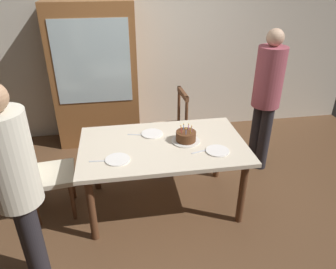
{
  "coord_description": "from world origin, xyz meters",
  "views": [
    {
      "loc": [
        -0.38,
        -2.63,
        2.25
      ],
      "look_at": [
        0.05,
        0.0,
        0.83
      ],
      "focal_mm": 33.75,
      "sensor_mm": 36.0,
      "label": 1
    }
  ],
  "objects_px": {
    "plate_far_side": "(152,134)",
    "plate_near_guest": "(217,151)",
    "person_celebrant": "(16,184)",
    "person_guest": "(267,94)",
    "plate_near_celebrant": "(118,159)",
    "chair_spindle_back": "(169,130)",
    "dining_table": "(163,151)",
    "birthday_cake": "(186,137)",
    "chair_upholstered": "(40,169)",
    "china_cabinet": "(95,77)"
  },
  "relations": [
    {
      "from": "plate_near_celebrant",
      "to": "person_guest",
      "type": "height_order",
      "value": "person_guest"
    },
    {
      "from": "chair_upholstered",
      "to": "person_guest",
      "type": "bearing_deg",
      "value": 11.35
    },
    {
      "from": "plate_far_side",
      "to": "person_guest",
      "type": "distance_m",
      "value": 1.42
    },
    {
      "from": "dining_table",
      "to": "china_cabinet",
      "type": "distance_m",
      "value": 1.73
    },
    {
      "from": "plate_far_side",
      "to": "plate_near_guest",
      "type": "relative_size",
      "value": 1.0
    },
    {
      "from": "plate_far_side",
      "to": "china_cabinet",
      "type": "xyz_separation_m",
      "value": [
        -0.6,
        1.34,
        0.22
      ]
    },
    {
      "from": "plate_near_guest",
      "to": "person_guest",
      "type": "relative_size",
      "value": 0.13
    },
    {
      "from": "dining_table",
      "to": "chair_spindle_back",
      "type": "height_order",
      "value": "chair_spindle_back"
    },
    {
      "from": "plate_far_side",
      "to": "china_cabinet",
      "type": "relative_size",
      "value": 0.12
    },
    {
      "from": "china_cabinet",
      "to": "dining_table",
      "type": "bearing_deg",
      "value": -66.45
    },
    {
      "from": "plate_near_guest",
      "to": "chair_upholstered",
      "type": "relative_size",
      "value": 0.23
    },
    {
      "from": "birthday_cake",
      "to": "chair_upholstered",
      "type": "xyz_separation_m",
      "value": [
        -1.42,
        0.04,
        -0.25
      ]
    },
    {
      "from": "dining_table",
      "to": "chair_upholstered",
      "type": "height_order",
      "value": "chair_upholstered"
    },
    {
      "from": "birthday_cake",
      "to": "person_guest",
      "type": "bearing_deg",
      "value": 26.82
    },
    {
      "from": "birthday_cake",
      "to": "person_guest",
      "type": "relative_size",
      "value": 0.17
    },
    {
      "from": "china_cabinet",
      "to": "birthday_cake",
      "type": "bearing_deg",
      "value": -59.49
    },
    {
      "from": "person_guest",
      "to": "plate_near_celebrant",
      "type": "bearing_deg",
      "value": -156.0
    },
    {
      "from": "birthday_cake",
      "to": "plate_far_side",
      "type": "distance_m",
      "value": 0.37
    },
    {
      "from": "dining_table",
      "to": "plate_far_side",
      "type": "height_order",
      "value": "plate_far_side"
    },
    {
      "from": "chair_spindle_back",
      "to": "chair_upholstered",
      "type": "xyz_separation_m",
      "value": [
        -1.39,
        -0.76,
        0.07
      ]
    },
    {
      "from": "plate_near_guest",
      "to": "person_guest",
      "type": "bearing_deg",
      "value": 43.68
    },
    {
      "from": "china_cabinet",
      "to": "person_guest",
      "type": "bearing_deg",
      "value": -27.14
    },
    {
      "from": "plate_near_celebrant",
      "to": "china_cabinet",
      "type": "distance_m",
      "value": 1.81
    },
    {
      "from": "birthday_cake",
      "to": "plate_near_celebrant",
      "type": "height_order",
      "value": "birthday_cake"
    },
    {
      "from": "plate_near_guest",
      "to": "chair_spindle_back",
      "type": "bearing_deg",
      "value": 105.57
    },
    {
      "from": "dining_table",
      "to": "person_celebrant",
      "type": "bearing_deg",
      "value": -145.46
    },
    {
      "from": "plate_near_celebrant",
      "to": "person_guest",
      "type": "relative_size",
      "value": 0.13
    },
    {
      "from": "chair_spindle_back",
      "to": "plate_near_guest",
      "type": "bearing_deg",
      "value": -74.43
    },
    {
      "from": "chair_spindle_back",
      "to": "chair_upholstered",
      "type": "relative_size",
      "value": 1.0
    },
    {
      "from": "chair_upholstered",
      "to": "person_celebrant",
      "type": "xyz_separation_m",
      "value": [
        0.07,
        -0.82,
        0.42
      ]
    },
    {
      "from": "chair_spindle_back",
      "to": "person_celebrant",
      "type": "height_order",
      "value": "person_celebrant"
    },
    {
      "from": "plate_near_celebrant",
      "to": "dining_table",
      "type": "bearing_deg",
      "value": 26.44
    },
    {
      "from": "plate_far_side",
      "to": "person_celebrant",
      "type": "bearing_deg",
      "value": -136.37
    },
    {
      "from": "dining_table",
      "to": "plate_near_celebrant",
      "type": "distance_m",
      "value": 0.5
    },
    {
      "from": "dining_table",
      "to": "birthday_cake",
      "type": "xyz_separation_m",
      "value": [
        0.23,
        0.02,
        0.13
      ]
    },
    {
      "from": "plate_near_guest",
      "to": "person_celebrant",
      "type": "bearing_deg",
      "value": -161.04
    },
    {
      "from": "dining_table",
      "to": "plate_near_guest",
      "type": "distance_m",
      "value": 0.54
    },
    {
      "from": "birthday_cake",
      "to": "plate_near_guest",
      "type": "bearing_deg",
      "value": -43.07
    },
    {
      "from": "plate_far_side",
      "to": "chair_upholstered",
      "type": "height_order",
      "value": "chair_upholstered"
    },
    {
      "from": "plate_near_celebrant",
      "to": "person_guest",
      "type": "xyz_separation_m",
      "value": [
        1.73,
        0.77,
        0.23
      ]
    },
    {
      "from": "plate_near_celebrant",
      "to": "person_guest",
      "type": "bearing_deg",
      "value": 24.0
    },
    {
      "from": "chair_spindle_back",
      "to": "person_guest",
      "type": "distance_m",
      "value": 1.23
    },
    {
      "from": "plate_near_celebrant",
      "to": "person_celebrant",
      "type": "xyz_separation_m",
      "value": [
        -0.67,
        -0.55,
        0.22
      ]
    },
    {
      "from": "birthday_cake",
      "to": "chair_spindle_back",
      "type": "height_order",
      "value": "chair_spindle_back"
    },
    {
      "from": "dining_table",
      "to": "plate_near_guest",
      "type": "bearing_deg",
      "value": -24.5
    },
    {
      "from": "person_celebrant",
      "to": "person_guest",
      "type": "height_order",
      "value": "person_guest"
    },
    {
      "from": "chair_spindle_back",
      "to": "chair_upholstered",
      "type": "bearing_deg",
      "value": -151.38
    },
    {
      "from": "dining_table",
      "to": "chair_spindle_back",
      "type": "distance_m",
      "value": 0.85
    },
    {
      "from": "chair_upholstered",
      "to": "china_cabinet",
      "type": "distance_m",
      "value": 1.64
    },
    {
      "from": "plate_near_guest",
      "to": "person_celebrant",
      "type": "distance_m",
      "value": 1.7
    }
  ]
}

